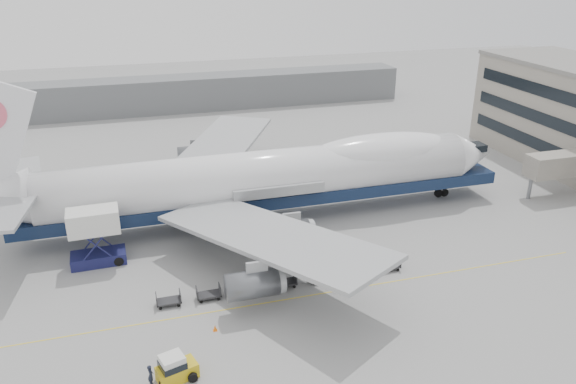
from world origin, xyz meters
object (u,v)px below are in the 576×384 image
object	(u,v)px
ground_worker	(151,375)
airliner	(269,177)
catering_truck	(95,234)
baggage_tug	(175,369)

from	to	relation	value
ground_worker	airliner	bearing A→B (deg)	-38.13
catering_truck	baggage_tug	world-z (taller)	catering_truck
catering_truck	baggage_tug	xyz separation A→B (m)	(5.94, -20.51, -2.47)
airliner	ground_worker	size ratio (longest dim) A/B	35.97
ground_worker	baggage_tug	bearing A→B (deg)	-91.28
ground_worker	catering_truck	bearing A→B (deg)	4.86
airliner	baggage_tug	world-z (taller)	airliner
catering_truck	baggage_tug	size ratio (longest dim) A/B	1.84
catering_truck	airliner	bearing A→B (deg)	13.52
baggage_tug	ground_worker	xyz separation A→B (m)	(-1.87, -0.16, -0.06)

